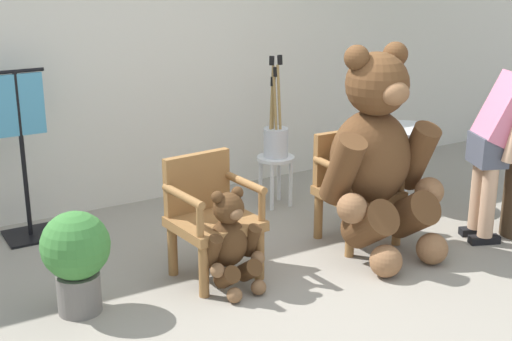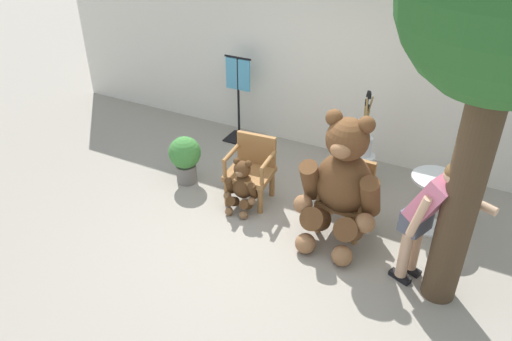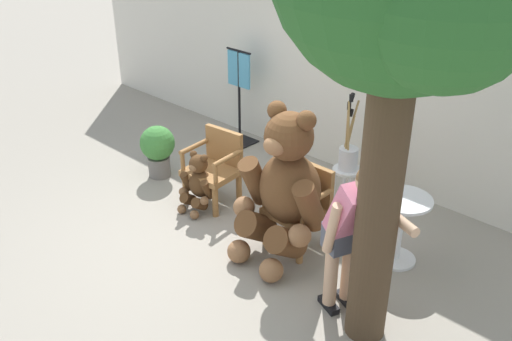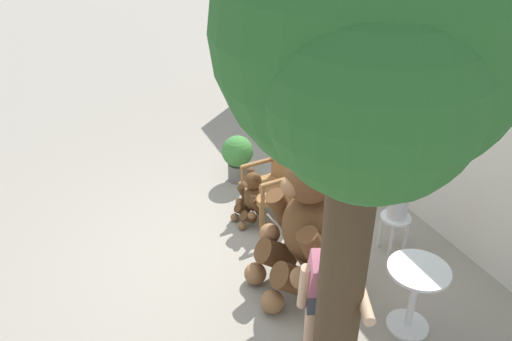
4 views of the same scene
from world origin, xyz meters
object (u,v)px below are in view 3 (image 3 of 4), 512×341
(clothing_display_stand, at_px, (239,95))
(teddy_bear_large, at_px, (284,187))
(wooden_chair_left, at_px, (215,166))
(brush_bucket, at_px, (348,154))
(person_visitor, at_px, (351,226))
(potted_plant, at_px, (158,148))
(teddy_bear_small, at_px, (198,183))
(wooden_chair_right, at_px, (301,204))
(round_side_table, at_px, (400,222))
(white_stool, at_px, (347,177))

(clothing_display_stand, bearing_deg, teddy_bear_large, -36.29)
(wooden_chair_left, relative_size, brush_bucket, 0.94)
(person_visitor, height_order, potted_plant, person_visitor)
(brush_bucket, height_order, clothing_display_stand, brush_bucket)
(clothing_display_stand, bearing_deg, teddy_bear_small, -59.77)
(wooden_chair_right, relative_size, round_side_table, 1.19)
(person_visitor, xyz_separation_m, potted_plant, (-3.24, 0.51, -0.52))
(wooden_chair_right, relative_size, potted_plant, 1.26)
(teddy_bear_small, distance_m, round_side_table, 2.29)
(teddy_bear_large, distance_m, potted_plant, 2.30)
(teddy_bear_large, bearing_deg, white_stool, 95.02)
(wooden_chair_right, distance_m, potted_plant, 2.26)
(brush_bucket, bearing_deg, wooden_chair_left, -139.76)
(teddy_bear_large, distance_m, clothing_display_stand, 2.76)
(teddy_bear_small, height_order, potted_plant, teddy_bear_small)
(teddy_bear_large, height_order, brush_bucket, teddy_bear_large)
(teddy_bear_large, distance_m, teddy_bear_small, 1.33)
(wooden_chair_left, distance_m, wooden_chair_right, 1.27)
(teddy_bear_large, xyz_separation_m, brush_bucket, (-0.11, 1.25, -0.13))
(wooden_chair_left, relative_size, white_stool, 1.87)
(potted_plant, distance_m, clothing_display_stand, 1.47)
(white_stool, height_order, clothing_display_stand, clothing_display_stand)
(clothing_display_stand, bearing_deg, wooden_chair_right, -31.52)
(wooden_chair_right, bearing_deg, round_side_table, 24.65)
(teddy_bear_small, distance_m, person_visitor, 2.33)
(teddy_bear_small, distance_m, clothing_display_stand, 1.94)
(brush_bucket, distance_m, clothing_display_stand, 2.14)
(white_stool, distance_m, round_side_table, 1.17)
(teddy_bear_small, relative_size, potted_plant, 1.05)
(teddy_bear_large, height_order, round_side_table, teddy_bear_large)
(white_stool, bearing_deg, wooden_chair_right, -83.49)
(white_stool, distance_m, brush_bucket, 0.29)
(wooden_chair_right, relative_size, teddy_bear_large, 0.54)
(wooden_chair_left, height_order, potted_plant, wooden_chair_left)
(person_visitor, height_order, clothing_display_stand, person_visitor)
(round_side_table, xyz_separation_m, potted_plant, (-3.17, -0.49, -0.05))
(white_stool, relative_size, round_side_table, 0.64)
(person_visitor, distance_m, brush_bucket, 1.92)
(brush_bucket, bearing_deg, wooden_chair_right, -83.33)
(teddy_bear_large, bearing_deg, potted_plant, 174.95)
(brush_bucket, bearing_deg, teddy_bear_large, -84.85)
(teddy_bear_small, bearing_deg, teddy_bear_large, 0.59)
(wooden_chair_right, bearing_deg, person_visitor, -30.45)
(potted_plant, bearing_deg, wooden_chair_left, 3.92)
(wooden_chair_left, xyz_separation_m, teddy_bear_large, (1.27, -0.27, 0.32))
(teddy_bear_small, height_order, brush_bucket, brush_bucket)
(wooden_chair_right, relative_size, white_stool, 1.87)
(round_side_table, distance_m, clothing_display_stand, 3.28)
(wooden_chair_left, height_order, white_stool, wooden_chair_left)
(wooden_chair_right, xyz_separation_m, white_stool, (-0.11, 0.98, -0.11))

